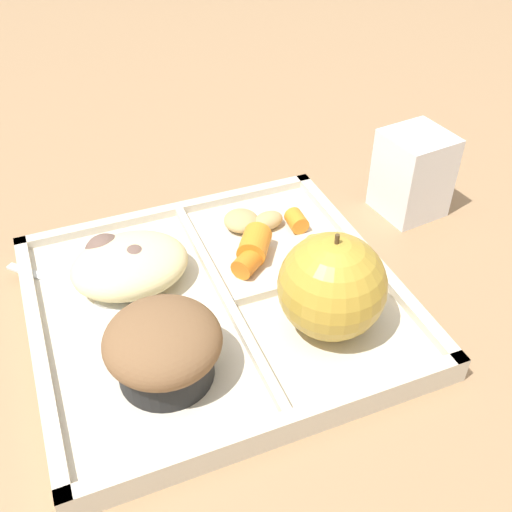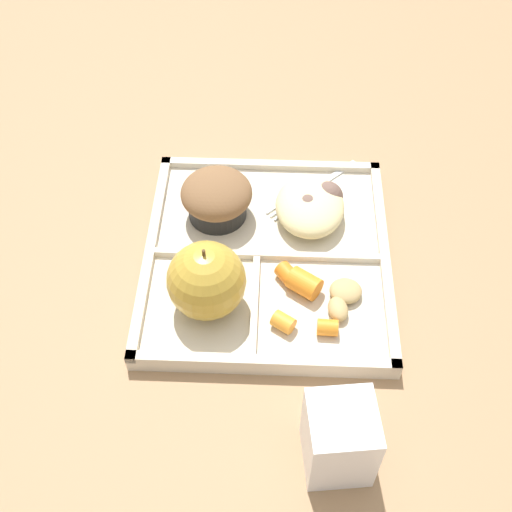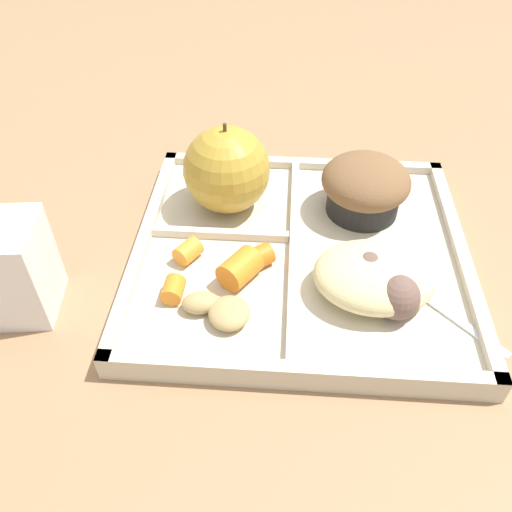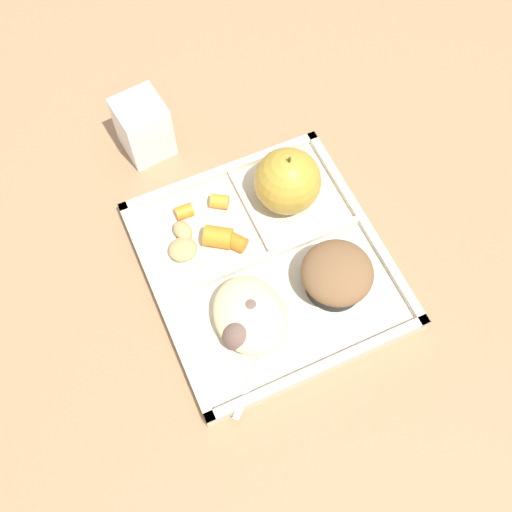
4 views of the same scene
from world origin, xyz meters
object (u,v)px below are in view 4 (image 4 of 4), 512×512
plastic_fork (265,349)px  milk_carton (143,127)px  bran_muffin (336,275)px  lunch_tray (266,265)px  green_apple (288,181)px

plastic_fork → milk_carton: (-0.35, -0.02, 0.03)m
bran_muffin → milk_carton: (-0.31, -0.14, -0.00)m
lunch_tray → green_apple: 0.11m
milk_carton → plastic_fork: bearing=-2.8°
green_apple → plastic_fork: 0.22m
lunch_tray → milk_carton: 0.26m
milk_carton → lunch_tray: bearing=10.0°
lunch_tray → milk_carton: bearing=-163.1°
green_apple → milk_carton: size_ratio=1.05×
green_apple → bran_muffin: 0.14m
plastic_fork → bran_muffin: bearing=109.6°
green_apple → bran_muffin: size_ratio=1.08×
lunch_tray → plastic_fork: (0.10, -0.05, 0.01)m
lunch_tray → plastic_fork: lunch_tray is taller
bran_muffin → milk_carton: 0.34m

